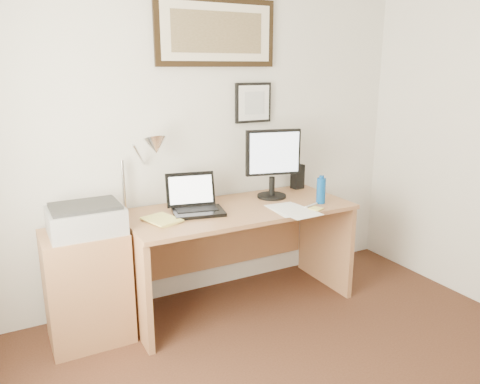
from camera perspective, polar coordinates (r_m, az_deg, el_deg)
wall_back at (r=3.47m, az=-5.15°, el=7.26°), size 3.50×0.02×2.50m
side_cabinet at (r=3.18m, az=-18.11°, el=-10.89°), size 0.50×0.40×0.73m
water_bottle at (r=3.45m, az=9.85°, el=0.16°), size 0.07×0.07×0.19m
bottle_cap at (r=3.43m, az=9.93°, el=1.83°), size 0.03×0.03×0.02m
speaker at (r=3.84m, az=7.03°, el=1.89°), size 0.10×0.09×0.20m
paper_sheet_a at (r=3.29m, az=5.92°, el=-2.13°), size 0.24×0.33×0.00m
paper_sheet_b at (r=3.25m, az=6.79°, el=-2.32°), size 0.26×0.35×0.00m
sticky_pad at (r=3.31m, az=9.26°, el=-2.00°), size 0.10×0.10×0.01m
marker_pen at (r=3.38m, az=8.67°, el=-1.62°), size 0.14×0.06×0.02m
book at (r=3.02m, az=-10.90°, el=-3.74°), size 0.24×0.28×0.02m
desk at (r=3.46m, az=-0.72°, el=-5.28°), size 1.60×0.70×0.75m
laptop at (r=3.22m, az=-5.44°, el=-1.44°), size 0.38×0.36×0.26m
lcd_monitor at (r=3.51m, az=4.04°, el=3.88°), size 0.42×0.22×0.52m
printer at (r=3.01m, az=-18.27°, el=-3.12°), size 0.44×0.34×0.18m
desk_lamp at (r=3.17m, az=-10.62°, el=5.16°), size 0.29×0.27×0.53m
picture_large at (r=3.48m, az=-2.84°, el=18.86°), size 0.92×0.04×0.47m
picture_small at (r=3.63m, az=1.63°, el=10.82°), size 0.30×0.03×0.30m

